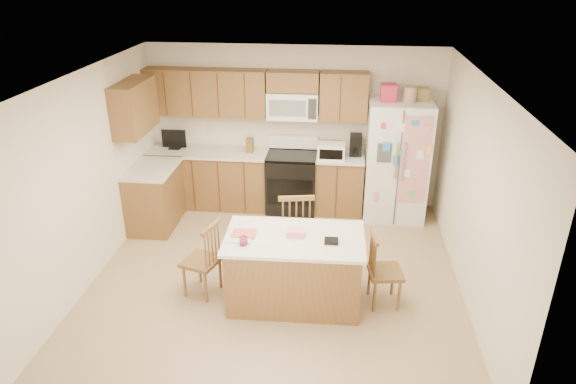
# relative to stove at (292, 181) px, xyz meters

# --- Properties ---
(ground) EXTENTS (4.50, 4.50, 0.00)m
(ground) POSITION_rel_stove_xyz_m (0.00, -1.94, -0.47)
(ground) COLOR tan
(ground) RESTS_ON ground
(room_shell) EXTENTS (4.60, 4.60, 2.52)m
(room_shell) POSITION_rel_stove_xyz_m (0.00, -1.94, 0.97)
(room_shell) COLOR beige
(room_shell) RESTS_ON ground
(cabinetry) EXTENTS (3.36, 1.56, 2.15)m
(cabinetry) POSITION_rel_stove_xyz_m (-0.98, -0.15, 0.44)
(cabinetry) COLOR brown
(cabinetry) RESTS_ON ground
(stove) EXTENTS (0.76, 0.65, 1.13)m
(stove) POSITION_rel_stove_xyz_m (0.00, 0.00, 0.00)
(stove) COLOR black
(stove) RESTS_ON ground
(refrigerator) EXTENTS (0.90, 0.79, 2.04)m
(refrigerator) POSITION_rel_stove_xyz_m (1.57, -0.06, 0.45)
(refrigerator) COLOR white
(refrigerator) RESTS_ON ground
(island) EXTENTS (1.57, 0.94, 0.94)m
(island) POSITION_rel_stove_xyz_m (0.27, -2.41, -0.05)
(island) COLOR brown
(island) RESTS_ON ground
(windsor_chair_left) EXTENTS (0.49, 0.50, 0.94)m
(windsor_chair_left) POSITION_rel_stove_xyz_m (-0.80, -2.38, -0.03)
(windsor_chair_left) COLOR brown
(windsor_chair_left) RESTS_ON ground
(windsor_chair_back) EXTENTS (0.53, 0.51, 1.06)m
(windsor_chair_back) POSITION_rel_stove_xyz_m (0.21, -1.66, 0.03)
(windsor_chair_back) COLOR brown
(windsor_chair_back) RESTS_ON ground
(windsor_chair_right) EXTENTS (0.42, 0.44, 0.90)m
(windsor_chair_right) POSITION_rel_stove_xyz_m (1.27, -2.35, -0.05)
(windsor_chair_right) COLOR brown
(windsor_chair_right) RESTS_ON ground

